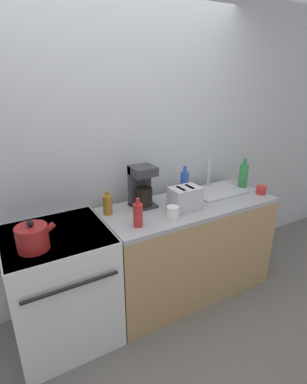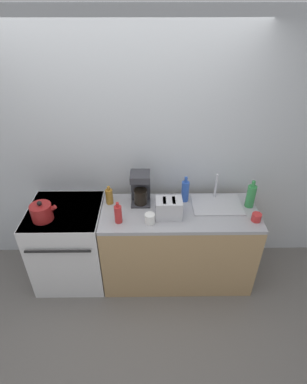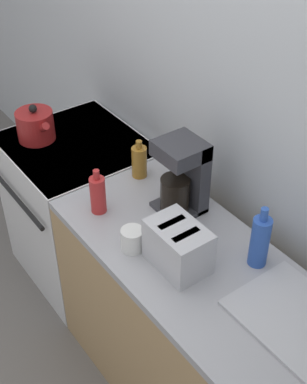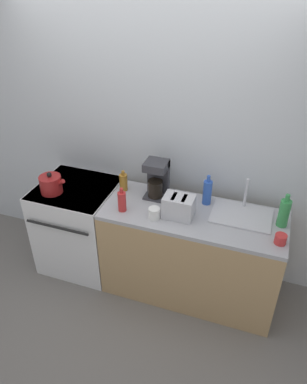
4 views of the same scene
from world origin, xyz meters
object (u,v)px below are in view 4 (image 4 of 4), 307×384
at_px(coffee_maker, 157,178).
at_px(bottle_green, 284,213).
at_px(bottle_amber, 123,182).
at_px(cup_white, 154,213).
at_px(cup_red, 281,239).
at_px(bottle_red, 122,201).
at_px(toaster, 179,207).
at_px(kettle, 51,184).
at_px(stove, 80,225).
at_px(bottle_blue, 207,192).

relative_size(coffee_maker, bottle_green, 1.20).
xyz_separation_m(bottle_green, bottle_amber, (-1.39, 0.07, -0.04)).
height_order(cup_white, cup_red, cup_white).
distance_m(bottle_red, bottle_amber, 0.32).
height_order(toaster, bottle_amber, bottle_amber).
height_order(kettle, bottle_amber, kettle).
bearing_deg(cup_white, bottle_red, 176.81).
distance_m(bottle_amber, cup_red, 1.42).
height_order(kettle, coffee_maker, coffee_maker).
distance_m(kettle, bottle_amber, 0.64).
distance_m(stove, kettle, 0.56).
bearing_deg(cup_white, kettle, 176.28).
bearing_deg(toaster, bottle_green, 10.94).
distance_m(toaster, bottle_green, 0.82).
height_order(bottle_red, bottle_amber, bottle_red).
bearing_deg(kettle, cup_red, -1.30).
relative_size(bottle_blue, bottle_green, 0.95).
bearing_deg(kettle, bottle_green, 5.29).
bearing_deg(bottle_blue, kettle, -168.04).
distance_m(toaster, bottle_blue, 0.31).
relative_size(kettle, cup_white, 2.54).
distance_m(toaster, cup_white, 0.21).
xyz_separation_m(coffee_maker, bottle_blue, (0.44, 0.02, -0.06)).
height_order(bottle_green, bottle_red, bottle_green).
relative_size(stove, cup_red, 10.09).
height_order(bottle_red, cup_white, bottle_red).
distance_m(stove, cup_white, 0.99).
bearing_deg(cup_white, stove, 166.64).
bearing_deg(coffee_maker, bottle_red, -122.33).
height_order(kettle, cup_white, kettle).
relative_size(stove, bottle_red, 4.13).
xyz_separation_m(bottle_amber, cup_white, (0.40, -0.31, -0.03)).
xyz_separation_m(toaster, cup_red, (0.81, -0.07, -0.06)).
bearing_deg(bottle_blue, bottle_amber, -177.20).
bearing_deg(coffee_maker, bottle_green, -4.27).
height_order(kettle, bottle_red, bottle_red).
relative_size(toaster, cup_red, 2.76).
bearing_deg(kettle, cup_white, -3.72).
bearing_deg(cup_white, cup_red, 1.15).
bearing_deg(kettle, toaster, 1.36).
relative_size(bottle_amber, cup_red, 2.19).
relative_size(coffee_maker, bottle_amber, 1.77).
xyz_separation_m(stove, coffee_maker, (0.75, 0.13, 0.61)).
height_order(bottle_green, bottle_amber, bottle_green).
distance_m(toaster, bottle_red, 0.47).
relative_size(kettle, cup_red, 2.77).
height_order(bottle_blue, cup_red, bottle_blue).
xyz_separation_m(bottle_blue, cup_white, (-0.35, -0.35, -0.07)).
height_order(bottle_red, cup_red, bottle_red).
height_order(toaster, cup_red, toaster).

